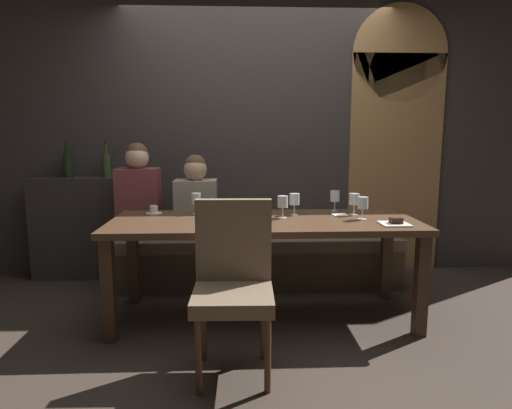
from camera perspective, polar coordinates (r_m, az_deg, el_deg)
name	(u,v)px	position (r m, az deg, el deg)	size (l,w,h in m)	color
ground	(264,317)	(3.43, 1.01, -14.17)	(9.00, 9.00, 0.00)	#382D26
back_wall_tiled	(256,118)	(4.37, 0.05, 11.03)	(6.00, 0.12, 3.00)	#383330
arched_door	(396,132)	(4.56, 17.50, 8.83)	(0.90, 0.05, 2.55)	olive
back_counter	(94,227)	(4.48, -20.08, -2.77)	(1.10, 0.28, 0.95)	#2F2B29
dining_table	(264,231)	(3.22, 1.04, -3.46)	(2.20, 0.84, 0.74)	#412B1C
banquette_bench	(259,261)	(4.01, 0.39, -7.21)	(2.50, 0.44, 0.45)	#4A3C2E
chair_near_side	(233,276)	(2.55, -2.93, -9.09)	(0.45, 0.45, 0.98)	#4C3321
diner_redhead	(138,193)	(3.98, -14.82, 1.40)	(0.36, 0.24, 0.83)	brown
diner_bearded	(196,199)	(3.89, -7.71, 0.72)	(0.36, 0.24, 0.73)	#9E9384
wine_bottle_dark_red	(68,164)	(4.48, -22.99, 4.76)	(0.08, 0.08, 0.33)	black
wine_bottle_pale_label	(107,164)	(4.35, -18.60, 4.90)	(0.08, 0.08, 0.33)	#384728
wine_glass_far_left	(196,200)	(3.43, -7.67, 0.63)	(0.08, 0.08, 0.16)	silver
wine_glass_near_right	(283,203)	(3.25, 3.43, 0.21)	(0.08, 0.08, 0.16)	silver
wine_glass_near_left	(335,197)	(3.59, 10.08, 1.00)	(0.08, 0.08, 0.16)	silver
wine_glass_far_right	(294,200)	(3.38, 4.94, 0.61)	(0.08, 0.08, 0.16)	silver
wine_glass_end_left	(354,200)	(3.45, 12.48, 0.61)	(0.08, 0.08, 0.16)	silver
wine_glass_center_front	(363,203)	(3.28, 13.52, 0.13)	(0.08, 0.08, 0.16)	silver
espresso_cup	(154,210)	(3.51, -12.96, -0.75)	(0.12, 0.12, 0.06)	white
dessert_plate	(395,223)	(3.17, 17.38, -2.23)	(0.19, 0.19, 0.05)	white
folded_napkin	(340,215)	(3.42, 10.71, -1.32)	(0.11, 0.10, 0.01)	silver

